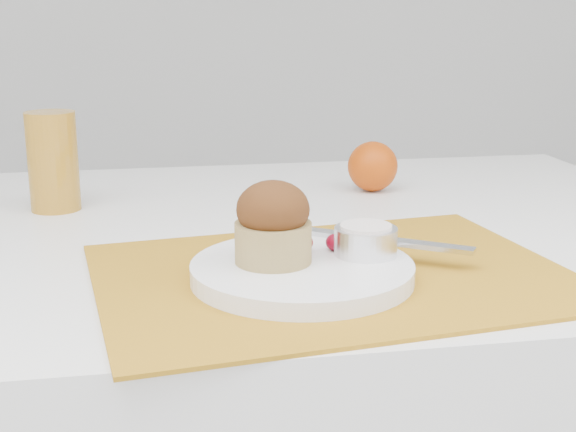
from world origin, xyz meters
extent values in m
cube|color=#B27818|center=(0.05, -0.16, 0.75)|extent=(0.52, 0.41, 0.00)
cylinder|color=white|center=(0.01, -0.18, 0.76)|extent=(0.26, 0.26, 0.02)
cylinder|color=silver|center=(0.08, -0.16, 0.79)|extent=(0.07, 0.07, 0.03)
cylinder|color=white|center=(0.08, -0.16, 0.80)|extent=(0.07, 0.07, 0.01)
ellipsoid|color=#550502|center=(0.02, -0.14, 0.78)|extent=(0.02, 0.02, 0.02)
ellipsoid|color=#570210|center=(0.05, -0.14, 0.78)|extent=(0.02, 0.02, 0.02)
cube|color=silver|center=(0.10, -0.12, 0.77)|extent=(0.18, 0.13, 0.01)
sphere|color=#BF4406|center=(0.19, 0.21, 0.79)|extent=(0.08, 0.08, 0.08)
cylinder|color=#B47D21|center=(-0.26, 0.18, 0.82)|extent=(0.08, 0.08, 0.13)
cylinder|color=tan|center=(-0.02, -0.17, 0.79)|extent=(0.10, 0.10, 0.04)
ellipsoid|color=black|center=(-0.02, -0.17, 0.83)|extent=(0.07, 0.07, 0.06)
camera|label=1|loc=(-0.14, -0.93, 1.02)|focal=50.00mm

